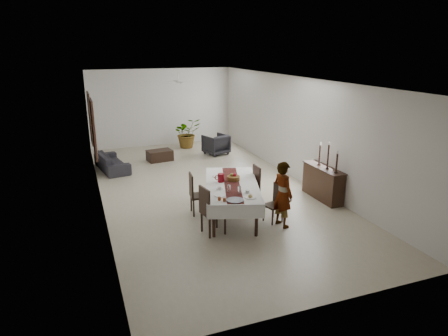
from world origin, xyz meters
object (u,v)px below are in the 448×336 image
red_pitcher (221,178)px  woman (283,194)px  sofa (112,162)px  dining_table_top (232,185)px  sideboard_body (323,183)px

red_pitcher → woman: (1.07, -1.26, -0.14)m
red_pitcher → sofa: red_pitcher is taller
woman → dining_table_top: bearing=27.1°
red_pitcher → sofa: size_ratio=0.11×
woman → sofa: 6.88m
dining_table_top → sofa: dining_table_top is taller
dining_table_top → sideboard_body: sideboard_body is taller
dining_table_top → woman: (0.86, -1.02, 0.01)m
red_pitcher → sofa: (-2.24, 4.75, -0.64)m
red_pitcher → woman: 1.66m
woman → sofa: (-3.31, 6.01, -0.50)m
sideboard_body → sofa: size_ratio=0.75×
dining_table_top → red_pitcher: bearing=149.0°
dining_table_top → red_pitcher: red_pitcher is taller
dining_table_top → red_pitcher: 0.35m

